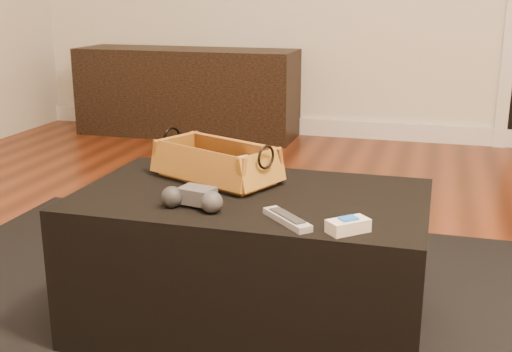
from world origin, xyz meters
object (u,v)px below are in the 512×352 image
(tv_remote, at_px, (208,172))
(wicker_basket, at_px, (216,165))
(game_controller, at_px, (194,198))
(cream_gadget, at_px, (348,225))
(ottoman, at_px, (251,261))
(silver_remote, at_px, (287,219))
(media_cabinet, at_px, (187,92))

(tv_remote, relative_size, wicker_basket, 0.47)
(tv_remote, bearing_deg, wicker_basket, 30.87)
(wicker_basket, bearing_deg, game_controller, -83.05)
(wicker_basket, xyz_separation_m, cream_gadget, (0.46, -0.34, -0.03))
(wicker_basket, bearing_deg, tv_remote, -167.24)
(ottoman, bearing_deg, silver_remote, -53.14)
(ottoman, distance_m, tv_remote, 0.31)
(ottoman, xyz_separation_m, cream_gadget, (0.31, -0.23, 0.23))
(ottoman, bearing_deg, media_cabinet, 115.71)
(media_cabinet, xyz_separation_m, game_controller, (1.12, -2.72, 0.15))
(media_cabinet, xyz_separation_m, ottoman, (1.23, -2.55, -0.08))
(silver_remote, xyz_separation_m, cream_gadget, (0.16, -0.02, 0.01))
(ottoman, bearing_deg, cream_gadget, -36.52)
(wicker_basket, bearing_deg, media_cabinet, 113.94)
(silver_remote, bearing_deg, wicker_basket, 133.37)
(media_cabinet, relative_size, game_controller, 8.49)
(tv_remote, bearing_deg, silver_remote, -25.78)
(tv_remote, relative_size, game_controller, 1.14)
(media_cabinet, relative_size, wicker_basket, 3.52)
(media_cabinet, bearing_deg, game_controller, -67.65)
(silver_remote, bearing_deg, cream_gadget, -8.74)
(media_cabinet, bearing_deg, cream_gadget, -61.03)
(wicker_basket, height_order, cream_gadget, wicker_basket)
(tv_remote, distance_m, game_controller, 0.28)
(ottoman, xyz_separation_m, tv_remote, (-0.17, 0.11, 0.23))
(silver_remote, bearing_deg, game_controller, 171.45)
(media_cabinet, bearing_deg, silver_remote, -63.36)
(tv_remote, height_order, cream_gadget, cream_gadget)
(cream_gadget, bearing_deg, tv_remote, 145.06)
(wicker_basket, relative_size, silver_remote, 2.90)
(tv_remote, xyz_separation_m, game_controller, (0.06, -0.27, 0.00))
(wicker_basket, distance_m, game_controller, 0.28)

